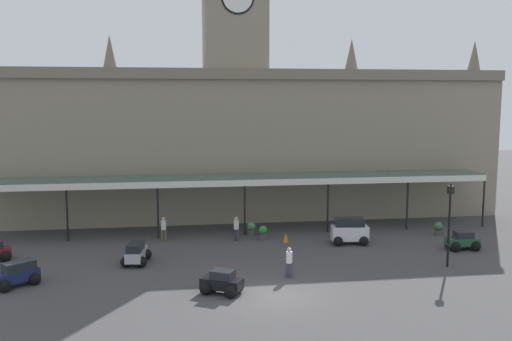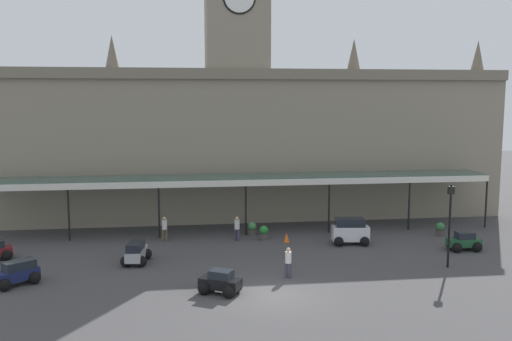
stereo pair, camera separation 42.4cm
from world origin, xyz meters
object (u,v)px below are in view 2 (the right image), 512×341
(pedestrian_near_entrance, at_px, (288,261))
(planter_near_kerb, at_px, (264,233))
(car_black_sedan, at_px, (220,283))
(car_green_sedan, at_px, (464,243))
(victorian_lamppost, at_px, (450,216))
(planter_forecourt_centre, at_px, (252,228))
(pedestrian_crossing_forecourt, at_px, (237,228))
(car_white_van, at_px, (350,232))
(car_silver_estate, at_px, (136,254))
(pedestrian_beside_cars, at_px, (165,228))
(planter_by_canopy, at_px, (440,229))
(traffic_cone, at_px, (287,237))
(car_navy_estate, at_px, (16,275))

(pedestrian_near_entrance, bearing_deg, planter_near_kerb, 90.83)
(car_black_sedan, height_order, planter_near_kerb, car_black_sedan)
(car_green_sedan, height_order, victorian_lamppost, victorian_lamppost)
(car_green_sedan, height_order, pedestrian_near_entrance, pedestrian_near_entrance)
(planter_near_kerb, bearing_deg, planter_forecourt_centre, 116.22)
(pedestrian_crossing_forecourt, xyz_separation_m, pedestrian_near_entrance, (1.98, -8.13, 0.00))
(car_black_sedan, bearing_deg, pedestrian_near_entrance, 26.87)
(car_white_van, distance_m, planter_forecourt_centre, 6.97)
(car_silver_estate, distance_m, pedestrian_beside_cars, 5.13)
(car_white_van, xyz_separation_m, planter_by_canopy, (6.95, 1.39, -0.32))
(pedestrian_beside_cars, xyz_separation_m, victorian_lamppost, (16.25, -8.07, 2.10))
(car_white_van, bearing_deg, planter_near_kerb, 159.91)
(pedestrian_beside_cars, xyz_separation_m, pedestrian_near_entrance, (6.85, -8.71, 0.00))
(traffic_cone, bearing_deg, pedestrian_beside_cars, 170.74)
(victorian_lamppost, distance_m, planter_forecourt_centre, 13.75)
(pedestrian_beside_cars, height_order, victorian_lamppost, victorian_lamppost)
(car_navy_estate, bearing_deg, pedestrian_near_entrance, -2.69)
(pedestrian_beside_cars, xyz_separation_m, planter_near_kerb, (6.73, -0.45, -0.42))
(car_black_sedan, xyz_separation_m, planter_forecourt_centre, (3.03, 11.46, -0.01))
(traffic_cone, bearing_deg, car_green_sedan, -17.83)
(pedestrian_crossing_forecourt, xyz_separation_m, traffic_cone, (3.27, -0.76, -0.59))
(car_silver_estate, xyz_separation_m, car_black_sedan, (4.55, -5.73, -0.06))
(pedestrian_beside_cars, relative_size, victorian_lamppost, 0.35)
(pedestrian_beside_cars, bearing_deg, planter_forecourt_centre, 7.86)
(car_black_sedan, relative_size, traffic_cone, 3.55)
(car_white_van, bearing_deg, pedestrian_near_entrance, -130.71)
(car_green_sedan, xyz_separation_m, traffic_cone, (-10.81, 3.48, -0.19))
(pedestrian_crossing_forecourt, relative_size, victorian_lamppost, 0.35)
(car_black_sedan, relative_size, pedestrian_beside_cars, 1.35)
(traffic_cone, height_order, planter_near_kerb, planter_near_kerb)
(traffic_cone, bearing_deg, car_silver_estate, -159.67)
(pedestrian_near_entrance, xyz_separation_m, planter_forecourt_centre, (-0.76, 9.55, -0.42))
(traffic_cone, bearing_deg, planter_near_kerb, 148.37)
(car_white_van, bearing_deg, car_navy_estate, -164.06)
(car_silver_estate, height_order, pedestrian_near_entrance, pedestrian_near_entrance)
(pedestrian_beside_cars, bearing_deg, car_white_van, -11.40)
(planter_by_canopy, bearing_deg, pedestrian_near_entrance, -148.23)
(victorian_lamppost, height_order, planter_by_canopy, victorian_lamppost)
(pedestrian_crossing_forecourt, height_order, victorian_lamppost, victorian_lamppost)
(car_navy_estate, bearing_deg, car_green_sedan, 7.02)
(planter_near_kerb, bearing_deg, car_black_sedan, -109.81)
(planter_near_kerb, bearing_deg, car_silver_estate, -151.60)
(victorian_lamppost, bearing_deg, car_silver_estate, 169.85)
(car_white_van, height_order, pedestrian_beside_cars, car_white_van)
(planter_by_canopy, bearing_deg, car_navy_estate, -165.26)
(car_black_sedan, height_order, car_navy_estate, car_navy_estate)
(traffic_cone, distance_m, planter_near_kerb, 1.67)
(car_white_van, height_order, victorian_lamppost, victorian_lamppost)
(car_white_van, xyz_separation_m, victorian_lamppost, (4.04, -5.61, 2.20))
(car_navy_estate, bearing_deg, planter_by_canopy, 14.74)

